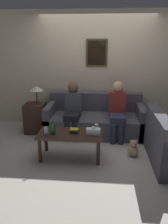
{
  "coord_description": "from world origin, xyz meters",
  "views": [
    {
      "loc": [
        0.16,
        -3.99,
        1.96
      ],
      "look_at": [
        -0.19,
        -0.06,
        0.66
      ],
      "focal_mm": 35.0,
      "sensor_mm": 36.0,
      "label": 1
    }
  ],
  "objects": [
    {
      "name": "ground_plane",
      "position": [
        0.0,
        0.0,
        0.0
      ],
      "size": [
        16.0,
        16.0,
        0.0
      ],
      "primitive_type": "plane",
      "color": "beige"
    },
    {
      "name": "couch_main",
      "position": [
        0.0,
        0.56,
        0.29
      ],
      "size": [
        2.08,
        0.94,
        0.84
      ],
      "color": "#4C4C56",
      "rests_on": "ground_plane"
    },
    {
      "name": "tissue_box",
      "position": [
        0.02,
        -0.63,
        0.52
      ],
      "size": [
        0.23,
        0.12,
        0.14
      ],
      "color": "silver",
      "rests_on": "coffee_table"
    },
    {
      "name": "side_table_with_lamp",
      "position": [
        -1.31,
        0.47,
        0.37
      ],
      "size": [
        0.44,
        0.44,
        1.05
      ],
      "color": "#382319",
      "rests_on": "ground_plane"
    },
    {
      "name": "teddy_bear",
      "position": [
        0.72,
        -0.46,
        0.13
      ],
      "size": [
        0.19,
        0.19,
        0.31
      ],
      "color": "tan",
      "rests_on": "ground_plane"
    },
    {
      "name": "drinking_glass",
      "position": [
        0.06,
        -0.46,
        0.52
      ],
      "size": [
        0.07,
        0.07,
        0.11
      ],
      "color": "silver",
      "rests_on": "coffee_table"
    },
    {
      "name": "soda_can",
      "position": [
        -0.77,
        -0.7,
        0.53
      ],
      "size": [
        0.07,
        0.07,
        0.12
      ],
      "color": "#BCBCC1",
      "rests_on": "coffee_table"
    },
    {
      "name": "wall_back",
      "position": [
        0.0,
        1.05,
        1.3
      ],
      "size": [
        9.0,
        0.08,
        2.6
      ],
      "color": "beige",
      "rests_on": "ground_plane"
    },
    {
      "name": "person_left",
      "position": [
        -0.46,
        0.36,
        0.63
      ],
      "size": [
        0.34,
        0.6,
        1.15
      ],
      "color": "black",
      "rests_on": "ground_plane"
    },
    {
      "name": "wine_bottle",
      "position": [
        -0.65,
        -0.68,
        0.57
      ],
      "size": [
        0.08,
        0.08,
        0.28
      ],
      "color": "#19421E",
      "rests_on": "coffee_table"
    },
    {
      "name": "coffee_table",
      "position": [
        -0.38,
        -0.61,
        0.4
      ],
      "size": [
        1.09,
        0.52,
        0.47
      ],
      "color": "#382319",
      "rests_on": "ground_plane"
    },
    {
      "name": "book_stack",
      "position": [
        -0.31,
        -0.59,
        0.5
      ],
      "size": [
        0.17,
        0.12,
        0.07
      ],
      "color": "black",
      "rests_on": "coffee_table"
    },
    {
      "name": "person_right",
      "position": [
        0.47,
        0.35,
        0.63
      ],
      "size": [
        0.34,
        0.63,
        1.17
      ],
      "color": "#2D334C",
      "rests_on": "ground_plane"
    }
  ]
}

